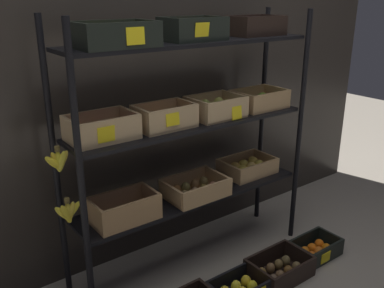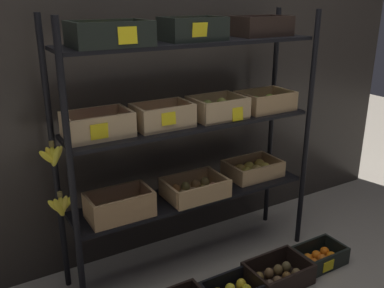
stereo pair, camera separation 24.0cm
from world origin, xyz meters
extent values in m
plane|color=gray|center=(0.00, 0.00, 0.00)|extent=(10.00, 10.00, 0.00)
cube|color=#2D2823|center=(0.00, 0.37, 1.29)|extent=(3.87, 0.12, 2.58)
cylinder|color=black|center=(-0.73, -0.17, 0.75)|extent=(0.03, 0.03, 1.51)
cylinder|color=black|center=(0.73, -0.17, 0.75)|extent=(0.03, 0.03, 1.51)
cylinder|color=black|center=(-0.73, 0.17, 0.75)|extent=(0.03, 0.03, 1.51)
cylinder|color=black|center=(0.73, 0.17, 0.75)|extent=(0.03, 0.03, 1.51)
cube|color=black|center=(0.00, 0.00, 0.46)|extent=(1.43, 0.30, 0.02)
cube|color=black|center=(0.00, 0.00, 0.91)|extent=(1.43, 0.30, 0.02)
cube|color=black|center=(0.00, 0.00, 1.35)|extent=(1.43, 0.30, 0.02)
cube|color=#A87F51|center=(-0.47, -0.04, 0.48)|extent=(0.34, 0.20, 0.01)
cube|color=#A87F51|center=(-0.47, -0.13, 0.55)|extent=(0.34, 0.02, 0.13)
cube|color=#A87F51|center=(-0.47, 0.05, 0.55)|extent=(0.34, 0.02, 0.13)
cube|color=#A87F51|center=(-0.63, -0.04, 0.55)|extent=(0.02, 0.17, 0.13)
cube|color=#A87F51|center=(-0.31, -0.04, 0.55)|extent=(0.02, 0.17, 0.13)
sphere|color=#58295C|center=(-0.57, -0.07, 0.51)|extent=(0.05, 0.05, 0.05)
sphere|color=#5A2C54|center=(-0.52, -0.07, 0.51)|extent=(0.05, 0.05, 0.05)
sphere|color=#641C51|center=(-0.47, -0.07, 0.51)|extent=(0.05, 0.05, 0.05)
sphere|color=#69224A|center=(-0.42, -0.07, 0.51)|extent=(0.05, 0.05, 0.05)
sphere|color=#69184B|center=(-0.36, -0.08, 0.51)|extent=(0.05, 0.05, 0.05)
sphere|color=#672B57|center=(-0.57, -0.01, 0.51)|extent=(0.05, 0.05, 0.05)
sphere|color=#5C2A4F|center=(-0.52, -0.02, 0.51)|extent=(0.05, 0.05, 0.05)
sphere|color=#602B5A|center=(-0.47, -0.02, 0.51)|extent=(0.05, 0.05, 0.05)
sphere|color=#552E4F|center=(-0.42, -0.01, 0.51)|extent=(0.05, 0.05, 0.05)
sphere|color=#691D44|center=(-0.37, -0.01, 0.51)|extent=(0.05, 0.05, 0.05)
cube|color=tan|center=(0.00, -0.04, 0.48)|extent=(0.35, 0.25, 0.01)
cube|color=tan|center=(0.00, -0.15, 0.53)|extent=(0.35, 0.02, 0.10)
cube|color=tan|center=(0.00, 0.08, 0.53)|extent=(0.35, 0.02, 0.10)
cube|color=tan|center=(-0.17, -0.04, 0.53)|extent=(0.02, 0.22, 0.10)
cube|color=tan|center=(0.16, -0.04, 0.53)|extent=(0.02, 0.22, 0.10)
ellipsoid|color=brown|center=(-0.11, -0.08, 0.52)|extent=(0.05, 0.05, 0.07)
ellipsoid|color=brown|center=(-0.04, -0.08, 0.52)|extent=(0.05, 0.05, 0.07)
ellipsoid|color=brown|center=(0.03, -0.08, 0.52)|extent=(0.05, 0.05, 0.07)
ellipsoid|color=brown|center=(0.09, -0.08, 0.52)|extent=(0.05, 0.05, 0.07)
ellipsoid|color=brown|center=(-0.10, 0.01, 0.52)|extent=(0.05, 0.05, 0.07)
ellipsoid|color=brown|center=(-0.04, 0.01, 0.52)|extent=(0.05, 0.05, 0.07)
ellipsoid|color=brown|center=(0.03, 0.01, 0.52)|extent=(0.05, 0.05, 0.07)
ellipsoid|color=brown|center=(0.10, 0.01, 0.52)|extent=(0.05, 0.05, 0.07)
cube|color=tan|center=(0.47, 0.03, 0.48)|extent=(0.35, 0.24, 0.01)
cube|color=tan|center=(0.47, -0.09, 0.53)|extent=(0.35, 0.02, 0.09)
cube|color=tan|center=(0.47, 0.14, 0.53)|extent=(0.35, 0.02, 0.09)
cube|color=tan|center=(0.31, 0.03, 0.53)|extent=(0.02, 0.21, 0.09)
cube|color=tan|center=(0.64, 0.03, 0.53)|extent=(0.02, 0.21, 0.09)
sphere|color=gold|center=(0.40, -0.01, 0.52)|extent=(0.07, 0.07, 0.07)
sphere|color=#DAAF56|center=(0.48, -0.01, 0.52)|extent=(0.07, 0.07, 0.07)
sphere|color=#E1C649|center=(0.55, -0.01, 0.52)|extent=(0.07, 0.07, 0.07)
sphere|color=gold|center=(0.39, 0.06, 0.52)|extent=(0.07, 0.07, 0.07)
sphere|color=#DFC447|center=(0.47, 0.06, 0.52)|extent=(0.07, 0.07, 0.07)
sphere|color=#E7BE49|center=(0.56, 0.06, 0.52)|extent=(0.07, 0.07, 0.07)
cube|color=tan|center=(-0.53, 0.02, 0.92)|extent=(0.33, 0.22, 0.01)
cube|color=tan|center=(-0.53, -0.08, 0.98)|extent=(0.33, 0.02, 0.11)
cube|color=tan|center=(-0.53, 0.12, 0.98)|extent=(0.33, 0.02, 0.11)
cube|color=tan|center=(-0.69, 0.02, 0.98)|extent=(0.02, 0.19, 0.11)
cube|color=tan|center=(-0.38, 0.02, 0.98)|extent=(0.02, 0.19, 0.11)
sphere|color=red|center=(-0.59, -0.01, 0.96)|extent=(0.07, 0.07, 0.07)
sphere|color=red|center=(-0.48, -0.01, 0.96)|extent=(0.07, 0.07, 0.07)
sphere|color=red|center=(-0.59, 0.05, 0.96)|extent=(0.07, 0.07, 0.07)
sphere|color=red|center=(-0.48, 0.04, 0.96)|extent=(0.07, 0.07, 0.07)
cube|color=yellow|center=(-0.56, -0.09, 0.97)|extent=(0.09, 0.01, 0.08)
cube|color=tan|center=(-0.18, 0.00, 0.92)|extent=(0.31, 0.20, 0.01)
cube|color=tan|center=(-0.18, -0.10, 0.98)|extent=(0.31, 0.02, 0.11)
cube|color=tan|center=(-0.18, 0.09, 0.98)|extent=(0.31, 0.02, 0.11)
cube|color=tan|center=(-0.33, 0.00, 0.98)|extent=(0.02, 0.17, 0.11)
cube|color=tan|center=(-0.04, 0.00, 0.98)|extent=(0.02, 0.17, 0.11)
sphere|color=orange|center=(-0.25, -0.03, 0.96)|extent=(0.06, 0.06, 0.06)
sphere|color=orange|center=(-0.18, -0.03, 0.96)|extent=(0.06, 0.06, 0.06)
sphere|color=orange|center=(-0.11, -0.03, 0.96)|extent=(0.06, 0.06, 0.06)
sphere|color=orange|center=(-0.25, 0.03, 0.96)|extent=(0.06, 0.06, 0.06)
sphere|color=orange|center=(-0.19, 0.03, 0.96)|extent=(0.06, 0.06, 0.06)
sphere|color=orange|center=(-0.11, 0.02, 0.96)|extent=(0.06, 0.06, 0.06)
cube|color=yellow|center=(-0.20, -0.11, 0.99)|extent=(0.08, 0.01, 0.07)
cube|color=tan|center=(0.17, 0.00, 0.92)|extent=(0.30, 0.23, 0.01)
cube|color=tan|center=(0.17, -0.11, 0.98)|extent=(0.30, 0.02, 0.11)
cube|color=tan|center=(0.17, 0.11, 0.98)|extent=(0.30, 0.02, 0.11)
cube|color=tan|center=(0.03, 0.00, 0.98)|extent=(0.02, 0.20, 0.11)
cube|color=tan|center=(0.31, 0.00, 0.98)|extent=(0.02, 0.20, 0.11)
ellipsoid|color=tan|center=(0.12, -0.04, 0.97)|extent=(0.07, 0.07, 0.09)
ellipsoid|color=#A9BC4F|center=(0.22, -0.04, 0.97)|extent=(0.07, 0.07, 0.09)
ellipsoid|color=#ACB950|center=(0.12, 0.03, 0.97)|extent=(0.07, 0.07, 0.09)
ellipsoid|color=#BEC050|center=(0.22, 0.03, 0.97)|extent=(0.07, 0.07, 0.09)
cube|color=yellow|center=(0.22, -0.12, 0.96)|extent=(0.07, 0.01, 0.08)
cube|color=tan|center=(0.52, 0.00, 0.92)|extent=(0.32, 0.23, 0.01)
cube|color=tan|center=(0.52, -0.11, 0.98)|extent=(0.32, 0.02, 0.10)
cube|color=tan|center=(0.52, 0.11, 0.98)|extent=(0.32, 0.02, 0.10)
cube|color=tan|center=(0.37, 0.00, 0.98)|extent=(0.02, 0.20, 0.10)
cube|color=tan|center=(0.68, 0.00, 0.98)|extent=(0.02, 0.20, 0.10)
sphere|color=#90B23C|center=(0.47, -0.03, 0.96)|extent=(0.07, 0.07, 0.07)
sphere|color=#97C139|center=(0.58, -0.03, 0.96)|extent=(0.07, 0.07, 0.07)
sphere|color=#88B742|center=(0.47, 0.03, 0.96)|extent=(0.07, 0.07, 0.07)
sphere|color=#81BD37|center=(0.58, 0.03, 0.96)|extent=(0.07, 0.07, 0.07)
cube|color=black|center=(-0.46, -0.03, 1.36)|extent=(0.37, 0.24, 0.01)
cube|color=black|center=(-0.46, -0.15, 1.42)|extent=(0.37, 0.02, 0.10)
cube|color=black|center=(-0.46, 0.08, 1.42)|extent=(0.37, 0.02, 0.10)
cube|color=black|center=(-0.64, -0.03, 1.42)|extent=(0.02, 0.21, 0.10)
cube|color=black|center=(-0.29, -0.03, 1.42)|extent=(0.02, 0.21, 0.10)
ellipsoid|color=yellow|center=(-0.57, -0.07, 1.41)|extent=(0.06, 0.06, 0.08)
ellipsoid|color=yellow|center=(-0.49, -0.07, 1.41)|extent=(0.06, 0.06, 0.08)
ellipsoid|color=yellow|center=(-0.42, -0.07, 1.41)|extent=(0.06, 0.06, 0.08)
ellipsoid|color=yellow|center=(-0.36, -0.07, 1.41)|extent=(0.06, 0.06, 0.08)
ellipsoid|color=yellow|center=(-0.56, 0.01, 1.41)|extent=(0.06, 0.06, 0.08)
ellipsoid|color=yellow|center=(-0.49, 0.01, 1.41)|extent=(0.06, 0.06, 0.08)
ellipsoid|color=yellow|center=(-0.42, 0.01, 1.41)|extent=(0.06, 0.06, 0.08)
ellipsoid|color=yellow|center=(-0.36, 0.00, 1.41)|extent=(0.06, 0.06, 0.08)
cube|color=yellow|center=(-0.42, -0.16, 1.42)|extent=(0.09, 0.01, 0.08)
cube|color=black|center=(0.00, -0.01, 1.36)|extent=(0.32, 0.21, 0.01)
cube|color=black|center=(0.00, -0.11, 1.42)|extent=(0.32, 0.02, 0.11)
cube|color=black|center=(0.00, 0.09, 1.42)|extent=(0.32, 0.02, 0.11)
cube|color=black|center=(-0.15, -0.01, 1.42)|extent=(0.02, 0.18, 0.11)
cube|color=black|center=(0.15, -0.01, 1.42)|extent=(0.02, 0.18, 0.11)
sphere|color=orange|center=(-0.05, -0.03, 1.41)|extent=(0.07, 0.07, 0.07)
sphere|color=orange|center=(0.05, -0.03, 1.41)|extent=(0.07, 0.07, 0.07)
sphere|color=orange|center=(-0.05, 0.02, 1.41)|extent=(0.07, 0.07, 0.07)
sphere|color=orange|center=(0.05, 0.02, 1.41)|extent=(0.07, 0.07, 0.07)
cube|color=yellow|center=(-0.02, -0.12, 1.42)|extent=(0.09, 0.01, 0.08)
cube|color=black|center=(0.47, 0.02, 1.36)|extent=(0.33, 0.22, 0.01)
cube|color=black|center=(0.47, -0.08, 1.42)|extent=(0.33, 0.02, 0.10)
cube|color=black|center=(0.47, 0.12, 1.42)|extent=(0.33, 0.02, 0.10)
cube|color=black|center=(0.32, 0.02, 1.42)|extent=(0.02, 0.18, 0.10)
cube|color=black|center=(0.63, 0.02, 1.42)|extent=(0.02, 0.18, 0.10)
sphere|color=#621F57|center=(0.38, -0.01, 1.39)|extent=(0.05, 0.05, 0.05)
sphere|color=#622F59|center=(0.44, -0.01, 1.39)|extent=(0.05, 0.05, 0.05)
sphere|color=#6C1C4C|center=(0.50, -0.02, 1.39)|extent=(0.05, 0.05, 0.05)
sphere|color=#66295C|center=(0.56, -0.02, 1.39)|extent=(0.05, 0.05, 0.05)
sphere|color=#5E2846|center=(0.38, 0.05, 1.39)|extent=(0.05, 0.05, 0.05)
sphere|color=#5D244E|center=(0.44, 0.05, 1.39)|extent=(0.05, 0.05, 0.05)
sphere|color=#5B2551|center=(0.50, 0.05, 1.39)|extent=(0.05, 0.05, 0.05)
sphere|color=#651E4F|center=(0.56, 0.05, 1.39)|extent=(0.05, 0.05, 0.05)
cylinder|color=brown|center=(-0.77, -0.07, 0.69)|extent=(0.02, 0.02, 0.02)
ellipsoid|color=yellow|center=(-0.80, -0.06, 0.63)|extent=(0.09, 0.03, 0.10)
ellipsoid|color=yellow|center=(-0.79, -0.08, 0.63)|extent=(0.07, 0.03, 0.11)
ellipsoid|color=yellow|center=(-0.77, -0.07, 0.63)|extent=(0.03, 0.03, 0.11)
ellipsoid|color=yellow|center=(-0.76, -0.07, 0.63)|extent=(0.06, 0.03, 0.11)
ellipsoid|color=yellow|center=(-0.75, -0.06, 0.63)|extent=(0.10, 0.03, 0.10)
cylinder|color=brown|center=(-0.77, -0.02, 0.93)|extent=(0.02, 0.02, 0.02)
ellipsoid|color=yellow|center=(-0.80, -0.02, 0.86)|extent=(0.09, 0.03, 0.10)
ellipsoid|color=yellow|center=(-0.78, -0.01, 0.86)|extent=(0.06, 0.03, 0.11)
ellipsoid|color=yellow|center=(-0.77, -0.01, 0.86)|extent=(0.03, 0.03, 0.10)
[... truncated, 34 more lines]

